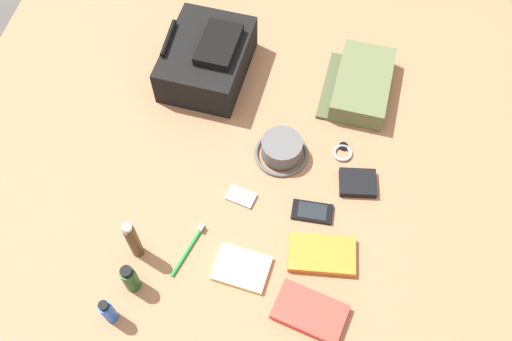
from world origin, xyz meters
TOP-DOWN VIEW (x-y plane):
  - ground_plane at (0.00, 0.00)m, footprint 2.64×2.02m
  - backpack at (0.38, 0.24)m, footprint 0.36×0.28m
  - toiletry_pouch at (0.39, -0.28)m, footprint 0.31×0.23m
  - bucket_hat at (0.10, -0.06)m, footprint 0.17×0.17m
  - deodorant_spray at (-0.50, 0.30)m, footprint 0.03×0.03m
  - shampoo_bottle at (-0.40, 0.27)m, footprint 0.04×0.04m
  - cologne_bottle at (-0.30, 0.28)m, footprint 0.03×0.03m
  - paperback_novel at (-0.39, -0.22)m, footprint 0.15×0.21m
  - travel_guidebook at (-0.22, -0.23)m, footprint 0.13×0.20m
  - cell_phone at (-0.09, -0.19)m, footprint 0.07×0.12m
  - media_player at (-0.08, 0.03)m, footprint 0.07×0.09m
  - wristwatch at (0.14, -0.25)m, footprint 0.07×0.06m
  - toothbrush at (-0.26, 0.14)m, footprint 0.17×0.06m
  - wallet at (0.03, -0.31)m, footprint 0.10×0.12m
  - notepad at (-0.30, -0.02)m, footprint 0.13×0.16m

SIDE VIEW (x-z plane):
  - ground_plane at x=0.00m, z-range -0.02..0.00m
  - media_player at x=-0.08m, z-range 0.00..0.01m
  - wristwatch at x=0.14m, z-range 0.00..0.01m
  - cell_phone at x=-0.09m, z-range 0.00..0.01m
  - toothbrush at x=-0.26m, z-range 0.00..0.02m
  - notepad at x=-0.30m, z-range 0.00..0.02m
  - travel_guidebook at x=-0.22m, z-range 0.00..0.02m
  - paperback_novel at x=-0.39m, z-range 0.00..0.02m
  - wallet at x=0.03m, z-range 0.00..0.02m
  - bucket_hat at x=0.10m, z-range 0.00..0.06m
  - toiletry_pouch at x=0.39m, z-range 0.00..0.07m
  - deodorant_spray at x=-0.50m, z-range 0.00..0.11m
  - shampoo_bottle at x=-0.40m, z-range 0.00..0.11m
  - backpack at x=0.38m, z-range -0.01..0.15m
  - cologne_bottle at x=-0.30m, z-range 0.00..0.17m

